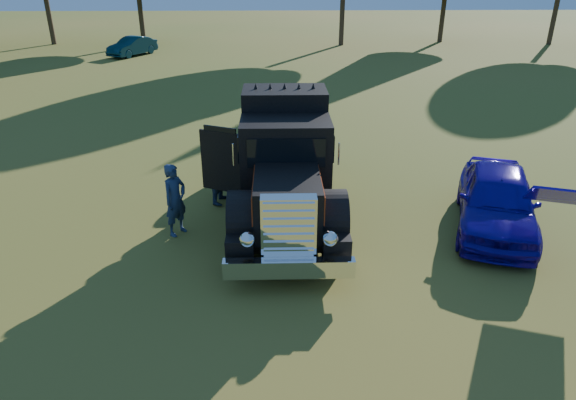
# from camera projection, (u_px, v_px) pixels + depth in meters

# --- Properties ---
(ground) EXTENTS (120.00, 120.00, 0.00)m
(ground) POSITION_uv_depth(u_px,v_px,m) (321.00, 241.00, 11.75)
(ground) COLOR #435D1B
(ground) RESTS_ON ground
(diamond_t_truck) EXTENTS (3.30, 7.16, 3.00)m
(diamond_t_truck) POSITION_uv_depth(u_px,v_px,m) (285.00, 168.00, 12.40)
(diamond_t_truck) COLOR black
(diamond_t_truck) RESTS_ON ground
(hotrod_coupe) EXTENTS (3.00, 4.60, 1.89)m
(hotrod_coupe) POSITION_uv_depth(u_px,v_px,m) (497.00, 200.00, 12.04)
(hotrod_coupe) COLOR #0834B7
(hotrod_coupe) RESTS_ON ground
(spectator_near) EXTENTS (0.70, 0.75, 1.73)m
(spectator_near) POSITION_uv_depth(u_px,v_px,m) (175.00, 200.00, 11.73)
(spectator_near) COLOR #21224E
(spectator_near) RESTS_ON ground
(spectator_far) EXTENTS (0.91, 1.03, 1.77)m
(spectator_far) POSITION_uv_depth(u_px,v_px,m) (223.00, 170.00, 13.33)
(spectator_far) COLOR #1E2547
(spectator_far) RESTS_ON ground
(distant_teal_car) EXTENTS (2.90, 3.85, 1.21)m
(distant_teal_car) POSITION_uv_depth(u_px,v_px,m) (132.00, 46.00, 34.45)
(distant_teal_car) COLOR #0B4043
(distant_teal_car) RESTS_ON ground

